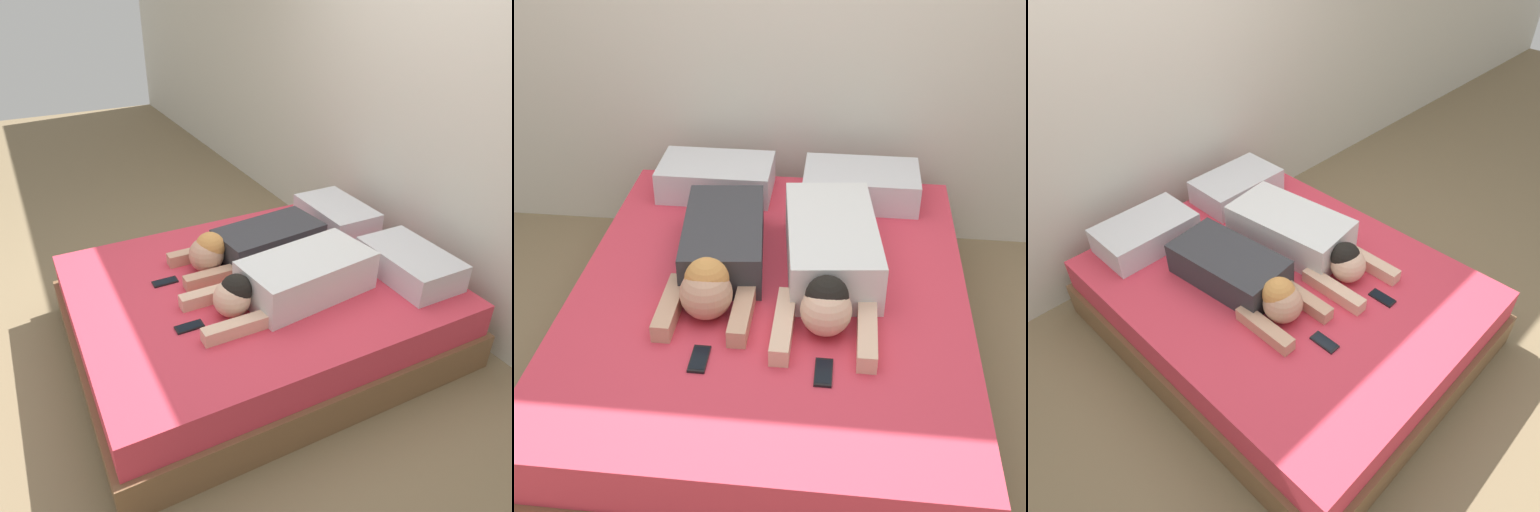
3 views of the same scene
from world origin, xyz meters
TOP-DOWN VIEW (x-y plane):
  - ground_plane at (0.00, 0.00)m, footprint 12.00×12.00m
  - wall_back at (0.00, 1.16)m, footprint 12.00×0.06m
  - bed at (0.00, 0.00)m, footprint 1.63×2.02m
  - pillow_head_left at (-0.35, 0.78)m, footprint 0.55×0.34m
  - pillow_head_right at (0.35, 0.78)m, footprint 0.55×0.34m
  - person_left at (-0.22, 0.08)m, footprint 0.39×0.91m
  - person_right at (0.23, 0.08)m, footprint 0.44×1.01m
  - cell_phone_left at (-0.20, -0.46)m, footprint 0.06×0.14m
  - cell_phone_right at (0.24, -0.48)m, footprint 0.06×0.14m

SIDE VIEW (x-z plane):
  - ground_plane at x=0.00m, z-range 0.00..0.00m
  - bed at x=0.00m, z-range 0.00..0.40m
  - cell_phone_left at x=-0.20m, z-range 0.40..0.41m
  - cell_phone_right at x=0.24m, z-range 0.40..0.41m
  - pillow_head_left at x=-0.35m, z-range 0.40..0.56m
  - pillow_head_right at x=0.35m, z-range 0.40..0.56m
  - person_left at x=-0.22m, z-range 0.38..0.61m
  - person_right at x=0.23m, z-range 0.39..0.61m
  - wall_back at x=0.00m, z-range 0.00..2.60m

